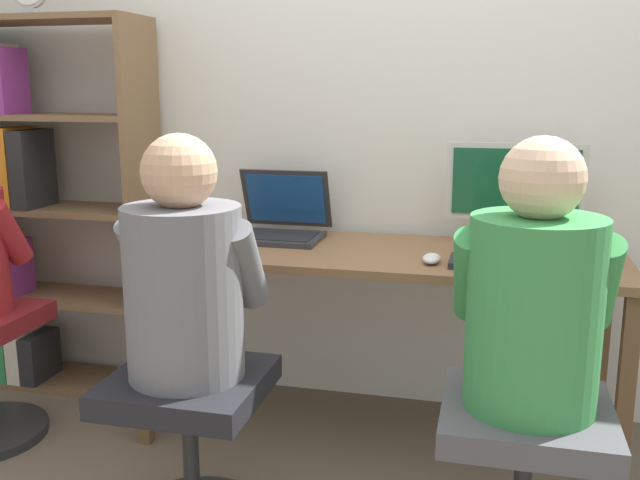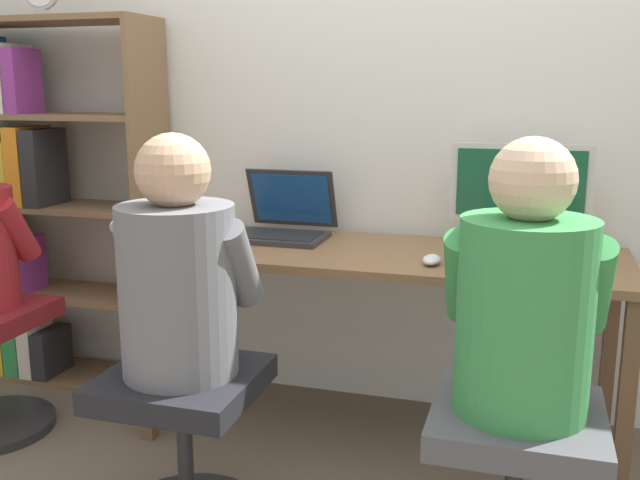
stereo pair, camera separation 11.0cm
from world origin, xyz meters
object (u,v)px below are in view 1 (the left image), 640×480
Objects in this scene: bookshelf at (15,209)px; laptop at (278,224)px; person_at_monitor at (535,294)px; keyboard at (514,264)px; office_chair_left at (523,478)px; office_chair_right at (190,441)px; person_at_laptop at (184,274)px; desktop_monitor at (515,192)px.

laptop is at bearing -0.19° from bookshelf.
laptop is at bearing 138.46° from person_at_monitor.
laptop is 1.25m from person_at_monitor.
office_chair_left is at bearing -86.04° from keyboard.
person_at_monitor is at bearing -86.00° from keyboard.
office_chair_left and office_chair_right have the same top height.
person_at_laptop is at bearing -178.45° from person_at_monitor.
desktop_monitor reaches higher than office_chair_right.
desktop_monitor is at bearing 92.68° from person_at_monitor.
laptop reaches higher than office_chair_right.
office_chair_left is (0.04, -0.89, -0.64)m from desktop_monitor.
keyboard is at bearing -7.57° from bookshelf.
office_chair_right is at bearing -147.13° from keyboard.
desktop_monitor is 0.31× the size of bookshelf.
person_at_laptop is (-0.00, 0.00, 0.50)m from office_chair_right.
office_chair_right is 0.50m from person_at_laptop.
bookshelf is at bearing 179.81° from laptop.
office_chair_right is at bearing -178.45° from office_chair_left.
office_chair_left is 1.00× the size of office_chair_right.
keyboard is (0.90, -0.27, -0.04)m from laptop.
person_at_laptop reaches higher than office_chair_right.
office_chair_right is at bearing -36.05° from bookshelf.
bookshelf is (-2.09, -0.06, -0.14)m from desktop_monitor.
office_chair_right is 0.31× the size of bookshelf.
keyboard is 2.11m from bookshelf.
office_chair_right is (-0.94, -0.03, 0.00)m from office_chair_left.
laptop reaches higher than office_chair_left.
desktop_monitor is 0.90m from person_at_monitor.
office_chair_right is 1.07m from person_at_monitor.
desktop_monitor is at bearing 45.53° from office_chair_right.
bookshelf is (-2.13, 0.83, -0.01)m from person_at_monitor.
laptop is 0.23× the size of bookshelf.
person_at_monitor reaches higher than office_chair_right.
laptop is 0.94m from keyboard.
person_at_laptop is at bearing -147.34° from keyboard.
bookshelf is at bearing 172.43° from keyboard.
person_at_monitor reaches higher than keyboard.
person_at_laptop is at bearing -134.63° from desktop_monitor.
person_at_laptop is at bearing -90.60° from laptop.
office_chair_left is 2.34m from bookshelf.
keyboard is at bearing 94.00° from person_at_monitor.
laptop is 0.73× the size of office_chair_right.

